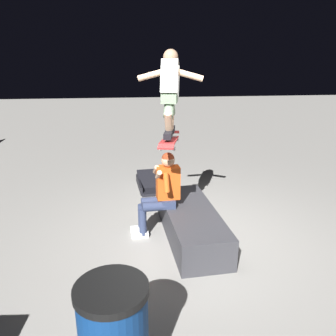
# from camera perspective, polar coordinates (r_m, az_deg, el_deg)

# --- Properties ---
(ground_plane) EXTENTS (40.00, 40.00, 0.00)m
(ground_plane) POSITION_cam_1_polar(r_m,az_deg,el_deg) (5.09, 4.49, -12.03)
(ground_plane) COLOR gray
(ledge_box_main) EXTENTS (1.99, 0.83, 0.45)m
(ledge_box_main) POSITION_cam_1_polar(r_m,az_deg,el_deg) (5.02, 3.98, -9.55)
(ledge_box_main) COLOR #38383D
(ledge_box_main) RESTS_ON ground
(person_sitting_on_ledge) EXTENTS (0.59, 0.76, 1.29)m
(person_sitting_on_ledge) POSITION_cam_1_polar(r_m,az_deg,el_deg) (4.93, -1.19, -3.87)
(person_sitting_on_ledge) COLOR #2D3856
(person_sitting_on_ledge) RESTS_ON ground
(skateboard) EXTENTS (1.04, 0.42, 0.13)m
(skateboard) POSITION_cam_1_polar(r_m,az_deg,el_deg) (4.54, 0.26, 4.84)
(skateboard) COLOR #B72D2D
(skater_airborne) EXTENTS (0.64, 0.88, 1.12)m
(skater_airborne) POSITION_cam_1_polar(r_m,az_deg,el_deg) (4.49, 0.35, 13.57)
(skater_airborne) COLOR black
(kicker_ramp) EXTENTS (1.03, 0.83, 0.35)m
(kicker_ramp) POSITION_cam_1_polar(r_m,az_deg,el_deg) (6.95, -2.01, -2.91)
(kicker_ramp) COLOR black
(kicker_ramp) RESTS_ON ground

